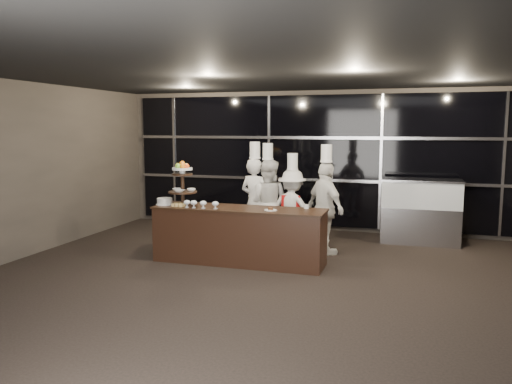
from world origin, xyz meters
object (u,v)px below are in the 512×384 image
(display_case, at_px, (421,208))
(chef_a, at_px, (255,201))
(chef_c, at_px, (292,209))
(buffet_counter, at_px, (239,235))
(chef_d, at_px, (325,207))
(display_stand, at_px, (182,180))
(layer_cake, at_px, (165,201))
(chef_b, at_px, (268,202))

(display_case, xyz_separation_m, chef_a, (-2.97, -1.18, 0.17))
(chef_c, bearing_deg, display_case, 26.91)
(buffet_counter, relative_size, chef_d, 1.47)
(display_stand, bearing_deg, chef_c, 37.63)
(layer_cake, bearing_deg, chef_a, 46.08)
(layer_cake, relative_size, display_case, 0.20)
(chef_c, distance_m, chef_d, 0.70)
(buffet_counter, height_order, chef_d, chef_d)
(display_stand, xyz_separation_m, chef_c, (1.60, 1.24, -0.60))
(display_stand, bearing_deg, layer_cake, -171.00)
(chef_a, bearing_deg, layer_cake, -133.92)
(layer_cake, distance_m, chef_d, 2.78)
(layer_cake, distance_m, chef_c, 2.32)
(buffet_counter, height_order, chef_b, chef_b)
(display_case, bearing_deg, layer_cake, -149.79)
(display_case, distance_m, chef_c, 2.54)
(buffet_counter, distance_m, chef_a, 1.27)
(buffet_counter, distance_m, layer_cake, 1.41)
(buffet_counter, bearing_deg, chef_b, 84.54)
(buffet_counter, relative_size, display_case, 1.93)
(display_stand, xyz_separation_m, chef_d, (2.26, 0.99, -0.50))
(layer_cake, xyz_separation_m, chef_b, (1.44, 1.33, -0.14))
(layer_cake, xyz_separation_m, display_case, (4.18, 2.43, -0.29))
(layer_cake, bearing_deg, chef_b, 42.83)
(chef_b, height_order, chef_d, same)
(chef_c, xyz_separation_m, chef_d, (0.65, -0.25, 0.09))
(layer_cake, distance_m, chef_b, 1.97)
(display_case, bearing_deg, chef_b, -158.12)
(layer_cake, relative_size, chef_a, 0.15)
(display_case, xyz_separation_m, chef_d, (-1.61, -1.39, 0.15))
(display_case, bearing_deg, chef_d, -139.08)
(layer_cake, bearing_deg, display_stand, 9.00)
(display_stand, bearing_deg, display_case, 31.66)
(display_stand, height_order, layer_cake, display_stand)
(chef_a, distance_m, chef_b, 0.24)
(layer_cake, distance_m, chef_a, 1.75)
(display_stand, bearing_deg, chef_a, 53.42)
(buffet_counter, xyz_separation_m, chef_b, (0.12, 1.28, 0.37))
(display_stand, height_order, chef_d, chef_d)
(layer_cake, relative_size, chef_c, 0.17)
(chef_c, bearing_deg, layer_cake, -146.16)
(chef_b, bearing_deg, display_case, 21.88)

